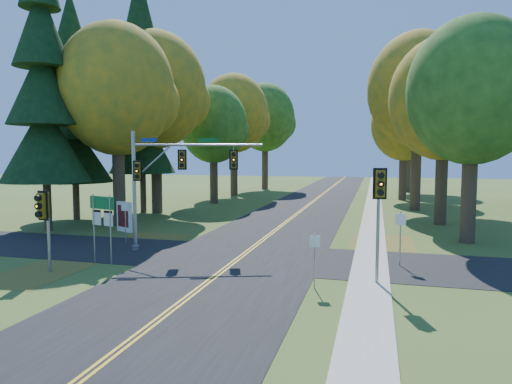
% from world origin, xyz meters
% --- Properties ---
extents(ground, '(160.00, 160.00, 0.00)m').
position_xyz_m(ground, '(0.00, 0.00, 0.00)').
color(ground, '#3C501C').
rests_on(ground, ground).
extents(road_main, '(8.00, 160.00, 0.02)m').
position_xyz_m(road_main, '(0.00, 0.00, 0.01)').
color(road_main, black).
rests_on(road_main, ground).
extents(road_cross, '(60.00, 6.00, 0.02)m').
position_xyz_m(road_cross, '(0.00, 2.00, 0.01)').
color(road_cross, black).
rests_on(road_cross, ground).
extents(centerline_left, '(0.10, 160.00, 0.01)m').
position_xyz_m(centerline_left, '(-0.10, 0.00, 0.03)').
color(centerline_left, gold).
rests_on(centerline_left, road_main).
extents(centerline_right, '(0.10, 160.00, 0.01)m').
position_xyz_m(centerline_right, '(0.10, 0.00, 0.03)').
color(centerline_right, gold).
rests_on(centerline_right, road_main).
extents(sidewalk_east, '(1.60, 160.00, 0.06)m').
position_xyz_m(sidewalk_east, '(6.20, 0.00, 0.03)').
color(sidewalk_east, '#9E998E').
rests_on(sidewalk_east, ground).
extents(leaf_patch_w_near, '(4.00, 6.00, 0.00)m').
position_xyz_m(leaf_patch_w_near, '(-6.50, 4.00, 0.01)').
color(leaf_patch_w_near, brown).
rests_on(leaf_patch_w_near, ground).
extents(leaf_patch_e, '(3.50, 8.00, 0.00)m').
position_xyz_m(leaf_patch_e, '(6.80, 6.00, 0.01)').
color(leaf_patch_e, brown).
rests_on(leaf_patch_e, ground).
extents(leaf_patch_w_far, '(3.00, 5.00, 0.00)m').
position_xyz_m(leaf_patch_w_far, '(-7.50, -3.00, 0.01)').
color(leaf_patch_w_far, brown).
rests_on(leaf_patch_w_far, ground).
extents(tree_w_a, '(8.00, 8.00, 14.15)m').
position_xyz_m(tree_w_a, '(-11.13, 9.38, 9.49)').
color(tree_w_a, '#38281C').
rests_on(tree_w_a, ground).
extents(tree_e_a, '(7.20, 7.20, 12.73)m').
position_xyz_m(tree_e_a, '(11.57, 8.77, 8.53)').
color(tree_e_a, '#38281C').
rests_on(tree_e_a, ground).
extents(tree_w_b, '(8.60, 8.60, 15.38)m').
position_xyz_m(tree_w_b, '(-11.72, 16.29, 10.37)').
color(tree_w_b, '#38281C').
rests_on(tree_w_b, ground).
extents(tree_e_b, '(7.60, 7.60, 13.33)m').
position_xyz_m(tree_e_b, '(10.97, 15.58, 8.90)').
color(tree_e_b, '#38281C').
rests_on(tree_e_b, ground).
extents(tree_w_c, '(6.80, 6.80, 11.91)m').
position_xyz_m(tree_w_c, '(-9.54, 24.47, 7.94)').
color(tree_w_c, '#38281C').
rests_on(tree_w_c, ground).
extents(tree_e_c, '(8.80, 8.80, 15.79)m').
position_xyz_m(tree_e_c, '(9.88, 23.69, 10.66)').
color(tree_e_c, '#38281C').
rests_on(tree_e_c, ground).
extents(tree_w_d, '(8.20, 8.20, 14.56)m').
position_xyz_m(tree_w_d, '(-10.13, 33.18, 9.78)').
color(tree_w_d, '#38281C').
rests_on(tree_w_d, ground).
extents(tree_e_d, '(7.00, 7.00, 12.32)m').
position_xyz_m(tree_e_d, '(9.26, 32.87, 8.24)').
color(tree_e_d, '#38281C').
rests_on(tree_e_d, ground).
extents(tree_w_e, '(8.40, 8.40, 14.97)m').
position_xyz_m(tree_w_e, '(-8.92, 44.09, 10.07)').
color(tree_w_e, '#38281C').
rests_on(tree_w_e, ground).
extents(tree_e_e, '(7.80, 7.80, 13.74)m').
position_xyz_m(tree_e_e, '(10.47, 43.58, 9.19)').
color(tree_e_e, '#38281C').
rests_on(tree_e_e, ground).
extents(pine_a, '(5.60, 5.60, 19.48)m').
position_xyz_m(pine_a, '(-14.50, 6.00, 9.18)').
color(pine_a, '#38281C').
rests_on(pine_a, ground).
extents(pine_b, '(5.60, 5.60, 17.31)m').
position_xyz_m(pine_b, '(-16.00, 11.00, 8.16)').
color(pine_b, '#38281C').
rests_on(pine_b, ground).
extents(pine_c, '(5.60, 5.60, 20.56)m').
position_xyz_m(pine_c, '(-13.00, 16.00, 9.69)').
color(pine_c, '#38281C').
rests_on(pine_c, ground).
extents(traffic_mast, '(6.60, 2.48, 6.27)m').
position_xyz_m(traffic_mast, '(-4.20, 2.49, 4.03)').
color(traffic_mast, gray).
rests_on(traffic_mast, ground).
extents(east_signal_pole, '(0.53, 0.61, 4.57)m').
position_xyz_m(east_signal_pole, '(6.52, -1.33, 3.46)').
color(east_signal_pole, gray).
rests_on(east_signal_pole, ground).
extents(ped_signal_pole, '(0.56, 0.65, 3.54)m').
position_xyz_m(ped_signal_pole, '(-7.26, -3.05, 2.64)').
color(ped_signal_pole, gray).
rests_on(ped_signal_pole, ground).
extents(route_sign_cluster, '(1.47, 0.42, 3.23)m').
position_xyz_m(route_sign_cluster, '(-5.75, -1.06, 2.28)').
color(route_sign_cluster, gray).
rests_on(route_sign_cluster, ground).
extents(info_kiosk, '(1.37, 0.75, 1.96)m').
position_xyz_m(info_kiosk, '(-9.46, 6.99, 0.98)').
color(info_kiosk, white).
rests_on(info_kiosk, ground).
extents(reg_sign_e_north, '(0.46, 0.19, 2.50)m').
position_xyz_m(reg_sign_e_north, '(7.50, 2.08, 1.71)').
color(reg_sign_e_north, gray).
rests_on(reg_sign_e_north, ground).
extents(reg_sign_e_south, '(0.40, 0.10, 2.09)m').
position_xyz_m(reg_sign_e_south, '(4.20, -2.40, 1.43)').
color(reg_sign_e_south, gray).
rests_on(reg_sign_e_south, ground).
extents(reg_sign_w, '(0.47, 0.08, 2.46)m').
position_xyz_m(reg_sign_w, '(-7.28, 3.47, 1.68)').
color(reg_sign_w, gray).
rests_on(reg_sign_w, ground).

